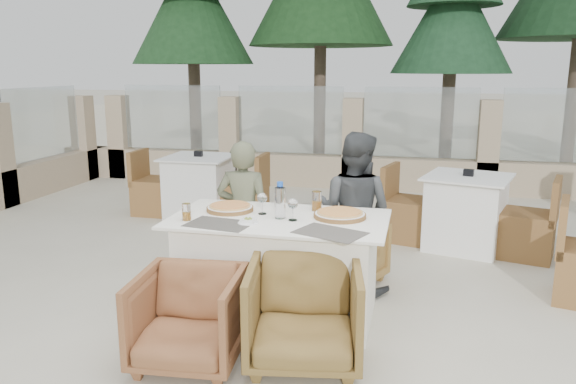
% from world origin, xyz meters
% --- Properties ---
extents(ground, '(80.00, 80.00, 0.00)m').
position_xyz_m(ground, '(0.00, 0.00, 0.00)').
color(ground, beige).
rests_on(ground, ground).
extents(sand_patch, '(30.00, 16.00, 0.01)m').
position_xyz_m(sand_patch, '(0.00, 14.00, 0.01)').
color(sand_patch, beige).
rests_on(sand_patch, ground).
extents(perimeter_wall_far, '(10.00, 0.34, 1.60)m').
position_xyz_m(perimeter_wall_far, '(0.00, 4.80, 0.80)').
color(perimeter_wall_far, tan).
rests_on(perimeter_wall_far, ground).
extents(pine_far_left, '(2.42, 2.42, 5.50)m').
position_xyz_m(pine_far_left, '(-3.50, 7.00, 2.75)').
color(pine_far_left, '#1D4420').
rests_on(pine_far_left, ground).
extents(pine_centre, '(2.20, 2.20, 5.00)m').
position_xyz_m(pine_centre, '(1.50, 7.20, 2.50)').
color(pine_centre, '#1F4828').
rests_on(pine_centre, ground).
extents(dining_table, '(1.60, 0.90, 0.77)m').
position_xyz_m(dining_table, '(0.01, 0.01, 0.39)').
color(dining_table, white).
rests_on(dining_table, ground).
extents(placemat_near_left, '(0.49, 0.36, 0.00)m').
position_xyz_m(placemat_near_left, '(-0.36, -0.25, 0.77)').
color(placemat_near_left, '#524E46').
rests_on(placemat_near_left, dining_table).
extents(placemat_near_right, '(0.53, 0.45, 0.00)m').
position_xyz_m(placemat_near_right, '(0.44, -0.29, 0.77)').
color(placemat_near_right, '#58534C').
rests_on(placemat_near_right, dining_table).
extents(pizza_left, '(0.37, 0.37, 0.05)m').
position_xyz_m(pizza_left, '(-0.41, 0.13, 0.79)').
color(pizza_left, '#CC521B').
rests_on(pizza_left, dining_table).
extents(pizza_right, '(0.44, 0.44, 0.05)m').
position_xyz_m(pizza_right, '(0.45, 0.12, 0.80)').
color(pizza_right, orange).
rests_on(pizza_right, dining_table).
extents(water_bottle, '(0.10, 0.10, 0.27)m').
position_xyz_m(water_bottle, '(0.03, 0.00, 0.91)').
color(water_bottle, '#BDE4F9').
rests_on(water_bottle, dining_table).
extents(wine_glass_centre, '(0.09, 0.09, 0.18)m').
position_xyz_m(wine_glass_centre, '(-0.13, 0.09, 0.86)').
color(wine_glass_centre, silver).
rests_on(wine_glass_centre, dining_table).
extents(wine_glass_near, '(0.09, 0.09, 0.18)m').
position_xyz_m(wine_glass_near, '(0.13, -0.04, 0.86)').
color(wine_glass_near, silver).
rests_on(wine_glass_near, dining_table).
extents(beer_glass_left, '(0.08, 0.08, 0.12)m').
position_xyz_m(beer_glass_left, '(-0.62, -0.21, 0.83)').
color(beer_glass_left, orange).
rests_on(beer_glass_left, dining_table).
extents(beer_glass_right, '(0.10, 0.10, 0.15)m').
position_xyz_m(beer_glass_right, '(0.25, 0.29, 0.85)').
color(beer_glass_right, orange).
rests_on(beer_glass_right, dining_table).
extents(olive_dish, '(0.12, 0.12, 0.04)m').
position_xyz_m(olive_dish, '(-0.16, -0.19, 0.79)').
color(olive_dish, white).
rests_on(olive_dish, dining_table).
extents(armchair_far_left, '(0.71, 0.73, 0.60)m').
position_xyz_m(armchair_far_left, '(-0.49, 0.80, 0.30)').
color(armchair_far_left, brown).
rests_on(armchair_far_left, ground).
extents(armchair_far_right, '(0.78, 0.78, 0.54)m').
position_xyz_m(armchair_far_right, '(0.42, 0.80, 0.27)').
color(armchair_far_right, olive).
rests_on(armchair_far_right, ground).
extents(armchair_near_left, '(0.70, 0.72, 0.61)m').
position_xyz_m(armchair_near_left, '(-0.37, -0.81, 0.30)').
color(armchair_near_left, brown).
rests_on(armchair_near_left, ground).
extents(armchair_near_right, '(0.82, 0.84, 0.67)m').
position_xyz_m(armchair_near_right, '(0.34, -0.63, 0.33)').
color(armchair_near_right, brown).
rests_on(armchair_near_right, ground).
extents(diner_left, '(0.48, 0.33, 1.27)m').
position_xyz_m(diner_left, '(-0.42, 0.50, 0.64)').
color(diner_left, '#595E44').
rests_on(diner_left, ground).
extents(diner_right, '(0.78, 0.68, 1.35)m').
position_xyz_m(diner_right, '(0.50, 0.67, 0.67)').
color(diner_right, '#3E4143').
rests_on(diner_right, ground).
extents(bg_table_a, '(1.64, 0.82, 0.77)m').
position_xyz_m(bg_table_a, '(-1.68, 2.63, 0.39)').
color(bg_table_a, white).
rests_on(bg_table_a, ground).
extents(bg_table_b, '(1.80, 1.23, 0.77)m').
position_xyz_m(bg_table_b, '(1.51, 2.04, 0.39)').
color(bg_table_b, white).
rests_on(bg_table_b, ground).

